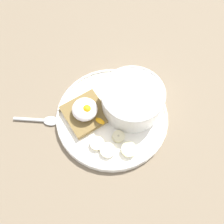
{
  "coord_description": "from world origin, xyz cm",
  "views": [
    {
      "loc": [
        -22.67,
        9.79,
        55.48
      ],
      "look_at": [
        0.0,
        0.0,
        5.0
      ],
      "focal_mm": 40.0,
      "sensor_mm": 36.0,
      "label": 1
    }
  ],
  "objects_px": {
    "banana_slice_left": "(108,150)",
    "banana_slice_back": "(129,149)",
    "toast_slice": "(86,113)",
    "spoon": "(42,120)",
    "banana_slice_right": "(97,144)",
    "poached_egg": "(85,109)",
    "oatmeal_bowl": "(132,99)",
    "banana_slice_front": "(118,137)"
  },
  "relations": [
    {
      "from": "spoon",
      "to": "banana_slice_front",
      "type": "bearing_deg",
      "value": -127.54
    },
    {
      "from": "spoon",
      "to": "banana_slice_right",
      "type": "bearing_deg",
      "value": -138.34
    },
    {
      "from": "poached_egg",
      "to": "spoon",
      "type": "bearing_deg",
      "value": 72.5
    },
    {
      "from": "toast_slice",
      "to": "banana_slice_right",
      "type": "xyz_separation_m",
      "value": [
        -0.08,
        0.0,
        -0.0
      ]
    },
    {
      "from": "banana_slice_right",
      "to": "spoon",
      "type": "height_order",
      "value": "banana_slice_right"
    },
    {
      "from": "banana_slice_front",
      "to": "banana_slice_right",
      "type": "distance_m",
      "value": 0.05
    },
    {
      "from": "oatmeal_bowl",
      "to": "poached_egg",
      "type": "xyz_separation_m",
      "value": [
        0.02,
        0.11,
        -0.0
      ]
    },
    {
      "from": "banana_slice_front",
      "to": "spoon",
      "type": "relative_size",
      "value": 0.39
    },
    {
      "from": "banana_slice_back",
      "to": "banana_slice_right",
      "type": "relative_size",
      "value": 0.99
    },
    {
      "from": "banana_slice_right",
      "to": "spoon",
      "type": "distance_m",
      "value": 0.14
    },
    {
      "from": "banana_slice_left",
      "to": "banana_slice_right",
      "type": "distance_m",
      "value": 0.03
    },
    {
      "from": "poached_egg",
      "to": "banana_slice_back",
      "type": "distance_m",
      "value": 0.13
    },
    {
      "from": "oatmeal_bowl",
      "to": "toast_slice",
      "type": "bearing_deg",
      "value": 78.89
    },
    {
      "from": "poached_egg",
      "to": "banana_slice_right",
      "type": "bearing_deg",
      "value": 177.65
    },
    {
      "from": "toast_slice",
      "to": "banana_slice_back",
      "type": "bearing_deg",
      "value": -154.46
    },
    {
      "from": "oatmeal_bowl",
      "to": "banana_slice_back",
      "type": "xyz_separation_m",
      "value": [
        -0.1,
        0.05,
        -0.02
      ]
    },
    {
      "from": "oatmeal_bowl",
      "to": "banana_slice_left",
      "type": "height_order",
      "value": "oatmeal_bowl"
    },
    {
      "from": "banana_slice_back",
      "to": "spoon",
      "type": "bearing_deg",
      "value": 46.29
    },
    {
      "from": "banana_slice_back",
      "to": "poached_egg",
      "type": "bearing_deg",
      "value": 25.48
    },
    {
      "from": "banana_slice_right",
      "to": "poached_egg",
      "type": "bearing_deg",
      "value": -2.35
    },
    {
      "from": "banana_slice_left",
      "to": "banana_slice_back",
      "type": "height_order",
      "value": "banana_slice_back"
    },
    {
      "from": "poached_egg",
      "to": "toast_slice",
      "type": "bearing_deg",
      "value": 33.04
    },
    {
      "from": "poached_egg",
      "to": "banana_slice_left",
      "type": "relative_size",
      "value": 1.64
    },
    {
      "from": "toast_slice",
      "to": "spoon",
      "type": "distance_m",
      "value": 0.1
    },
    {
      "from": "oatmeal_bowl",
      "to": "banana_slice_right",
      "type": "bearing_deg",
      "value": 117.31
    },
    {
      "from": "toast_slice",
      "to": "banana_slice_right",
      "type": "relative_size",
      "value": 2.6
    },
    {
      "from": "banana_slice_front",
      "to": "banana_slice_back",
      "type": "bearing_deg",
      "value": -165.36
    },
    {
      "from": "banana_slice_front",
      "to": "banana_slice_left",
      "type": "height_order",
      "value": "banana_slice_front"
    },
    {
      "from": "oatmeal_bowl",
      "to": "banana_slice_back",
      "type": "distance_m",
      "value": 0.11
    },
    {
      "from": "banana_slice_left",
      "to": "banana_slice_back",
      "type": "bearing_deg",
      "value": -111.2
    },
    {
      "from": "banana_slice_left",
      "to": "banana_slice_right",
      "type": "xyz_separation_m",
      "value": [
        0.02,
        0.02,
        0.0
      ]
    },
    {
      "from": "toast_slice",
      "to": "spoon",
      "type": "height_order",
      "value": "toast_slice"
    },
    {
      "from": "toast_slice",
      "to": "banana_slice_right",
      "type": "distance_m",
      "value": 0.08
    },
    {
      "from": "oatmeal_bowl",
      "to": "spoon",
      "type": "height_order",
      "value": "oatmeal_bowl"
    },
    {
      "from": "oatmeal_bowl",
      "to": "spoon",
      "type": "xyz_separation_m",
      "value": [
        0.05,
        0.21,
        -0.04
      ]
    },
    {
      "from": "oatmeal_bowl",
      "to": "banana_slice_front",
      "type": "relative_size",
      "value": 3.57
    },
    {
      "from": "toast_slice",
      "to": "spoon",
      "type": "xyz_separation_m",
      "value": [
        0.03,
        0.1,
        -0.01
      ]
    },
    {
      "from": "oatmeal_bowl",
      "to": "poached_egg",
      "type": "bearing_deg",
      "value": 79.27
    },
    {
      "from": "poached_egg",
      "to": "spoon",
      "type": "height_order",
      "value": "poached_egg"
    },
    {
      "from": "banana_slice_left",
      "to": "banana_slice_back",
      "type": "relative_size",
      "value": 1.17
    },
    {
      "from": "spoon",
      "to": "banana_slice_left",
      "type": "bearing_deg",
      "value": -139.7
    },
    {
      "from": "banana_slice_back",
      "to": "banana_slice_right",
      "type": "xyz_separation_m",
      "value": [
        0.04,
        0.06,
        -0.0
      ]
    }
  ]
}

